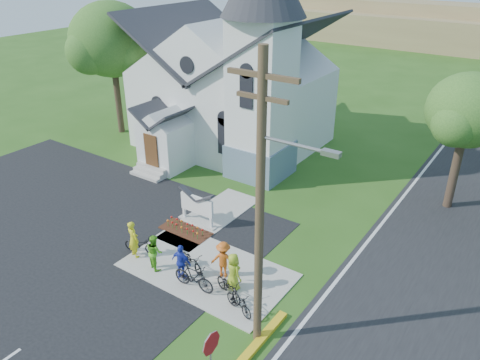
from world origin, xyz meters
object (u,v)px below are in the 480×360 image
Objects in this scene: utility_pole at (262,203)px; cyclist_4 at (233,272)px; cyclist_1 at (155,252)px; bike_2 at (192,261)px; bike_3 at (239,302)px; bike_4 at (229,287)px; cyclist_3 at (223,259)px; bike_0 at (140,244)px; church_sign at (197,205)px; cyclist_0 at (133,239)px; cyclist_2 at (181,262)px; bike_1 at (194,277)px; stop_sign at (211,351)px.

utility_pole is 6.28× the size of cyclist_4.
bike_2 is (1.32, 0.80, -0.38)m from cyclist_1.
bike_3 is 0.92× the size of cyclist_4.
cyclist_3 is at bearing 67.43° from bike_4.
bike_0 is 0.99× the size of bike_2.
utility_pole is 7.39m from cyclist_1.
cyclist_1 is at bearing -77.71° from church_sign.
cyclist_4 is at bearing -159.65° from cyclist_0.
church_sign is 6.65m from bike_3.
utility_pole is 6.41× the size of cyclist_2.
bike_1 reaches higher than bike_3.
church_sign is 1.38× the size of cyclist_4.
cyclist_3 is at bearing -36.67° from church_sign.
bike_3 is (5.76, -0.65, 0.04)m from bike_0.
cyclist_4 is (-2.32, 4.37, -0.94)m from stop_sign.
church_sign is 5.27m from cyclist_4.
bike_4 is at bearing -165.43° from cyclist_0.
bike_3 is (1.74, -1.40, -0.36)m from cyclist_3.
cyclist_4 is (0.79, -0.40, -0.01)m from cyclist_3.
cyclist_1 is 0.96× the size of bike_4.
utility_pole is at bearing -35.60° from church_sign.
bike_0 is at bearing 110.14° from bike_4.
bike_0 is (0.00, 0.34, -0.47)m from cyclist_0.
bike_0 is 1.04× the size of bike_3.
stop_sign is at bearing 169.12° from cyclist_1.
cyclist_3 is 1.33m from bike_4.
bike_4 is at bearing -178.81° from cyclist_2.
cyclist_4 is 0.62m from bike_4.
stop_sign reaches higher than cyclist_4.
bike_1 is at bearing 160.26° from cyclist_2.
bike_1 is (2.22, -0.14, -0.23)m from cyclist_1.
church_sign is 9.18m from utility_pole.
bike_0 is 0.97× the size of cyclist_1.
bike_0 is 0.95× the size of cyclist_3.
stop_sign is (0.07, -2.70, -3.62)m from utility_pole.
stop_sign reaches higher than cyclist_3.
cyclist_0 reaches higher than bike_3.
bike_2 is 0.96× the size of cyclist_3.
cyclist_2 is 1.01× the size of bike_2.
bike_2 is 3.28m from bike_3.
bike_2 is (-0.90, 0.94, -0.15)m from bike_1.
cyclist_4 is at bearing 117.99° from stop_sign.
cyclist_0 is at bearing 114.12° from bike_4.
bike_4 is (4.94, 0.21, -0.44)m from cyclist_0.
stop_sign is 8.30m from bike_0.
cyclist_1 is 0.85× the size of bike_1.
cyclist_0 reaches higher than cyclist_3.
cyclist_2 is (-0.83, 0.24, 0.22)m from bike_1.
bike_4 is (2.29, -0.51, 0.02)m from bike_2.
cyclist_4 is 0.97× the size of bike_4.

